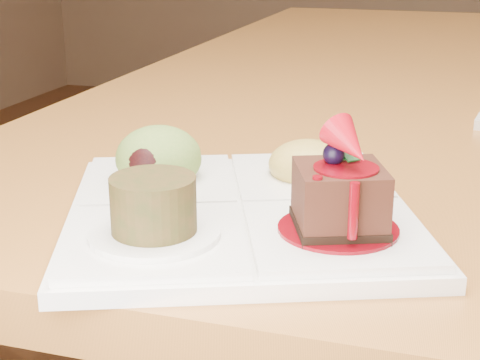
% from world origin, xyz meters
% --- Properties ---
extents(dining_table, '(1.00, 1.80, 0.75)m').
position_xyz_m(dining_table, '(0.00, 0.00, 0.68)').
color(dining_table, '#A3652A').
rests_on(dining_table, ground).
extents(sampler_plate, '(0.33, 0.33, 0.10)m').
position_xyz_m(sampler_plate, '(-0.15, -0.75, 0.77)').
color(sampler_plate, white).
rests_on(sampler_plate, dining_table).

